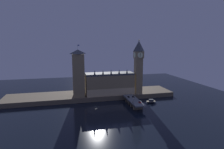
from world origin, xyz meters
TOP-DOWN VIEW (x-y plane):
  - ground_plane at (0.00, 0.00)m, footprint 400.00×400.00m
  - embankment at (0.00, 39.00)m, footprint 220.00×42.00m
  - parliament_hall at (23.08, 31.55)m, footprint 62.84×22.47m
  - clock_tower at (61.01, 26.12)m, footprint 11.41×11.52m
  - victoria_tower at (-17.32, 28.59)m, footprint 14.47×14.47m
  - bridge at (43.78, -5.00)m, footprint 12.38×46.00m
  - car_northbound_lead at (41.06, 5.74)m, footprint 1.91×4.00m
  - car_southbound_lead at (46.51, -17.60)m, footprint 1.95×4.20m
  - car_southbound_trail at (46.51, 4.48)m, footprint 2.03×4.08m
  - pedestrian_near_rail at (38.34, -16.23)m, footprint 0.38×0.38m
  - pedestrian_mid_walk at (49.23, -7.89)m, footprint 0.38×0.38m
  - pedestrian_far_rail at (38.34, 2.84)m, footprint 0.38×0.38m
  - street_lamp_near at (37.94, -19.72)m, footprint 1.34×0.60m
  - street_lamp_mid at (49.63, -5.00)m, footprint 1.34×0.60m
  - street_lamp_far at (37.94, 9.72)m, footprint 1.34×0.60m
  - boat_downstream at (67.84, -1.18)m, footprint 12.56×6.27m

SIDE VIEW (x-z plane):
  - ground_plane at x=0.00m, z-range 0.00..0.00m
  - boat_downstream at x=67.84m, z-range -0.60..3.86m
  - embankment at x=0.00m, z-range 0.00..5.75m
  - bridge at x=43.78m, z-range 1.10..8.12m
  - car_southbound_lead at x=46.51m, z-range 6.97..8.30m
  - car_northbound_lead at x=41.06m, z-range 6.97..8.34m
  - car_southbound_trail at x=46.51m, z-range 6.97..8.47m
  - pedestrian_near_rail at x=38.34m, z-range 7.06..8.74m
  - pedestrian_mid_walk at x=49.23m, z-range 7.07..8.82m
  - pedestrian_far_rail at x=38.34m, z-range 7.08..8.93m
  - street_lamp_far at x=37.94m, z-range 7.78..13.87m
  - street_lamp_near at x=37.94m, z-range 7.83..14.33m
  - street_lamp_mid at x=49.63m, z-range 7.86..14.62m
  - parliament_hall at x=23.08m, z-range 2.88..36.60m
  - victoria_tower at x=-17.32m, z-range 2.85..67.77m
  - clock_tower at x=61.01m, z-range 7.74..78.88m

